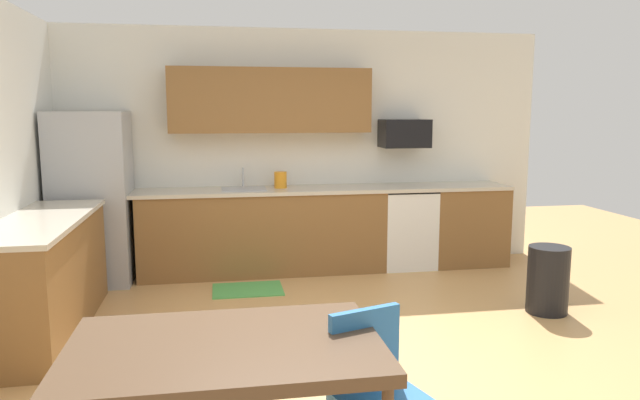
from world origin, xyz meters
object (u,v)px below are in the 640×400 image
object	(u,v)px
microwave	(404,133)
kettle	(280,181)
trash_bin	(548,280)
oven_range	(405,227)
chair_near_table	(377,386)
dining_table	(226,356)
refrigerator	(92,198)

from	to	relation	value
microwave	kettle	size ratio (longest dim) A/B	2.70
trash_bin	oven_range	bearing A→B (deg)	113.03
chair_near_table	dining_table	bearing A→B (deg)	178.23
chair_near_table	trash_bin	distance (m)	3.04
refrigerator	microwave	bearing A→B (deg)	3.02
refrigerator	microwave	xyz separation A→B (m)	(3.41, 0.18, 0.64)
trash_bin	kettle	xyz separation A→B (m)	(-2.19, 1.82, 0.72)
oven_range	trash_bin	world-z (taller)	oven_range
microwave	chair_near_table	distance (m)	4.36
oven_range	microwave	world-z (taller)	microwave
microwave	oven_range	bearing A→B (deg)	-90.00
kettle	microwave	bearing A→B (deg)	1.99
oven_range	dining_table	bearing A→B (deg)	-118.57
dining_table	chair_near_table	world-z (taller)	chair_near_table
refrigerator	trash_bin	world-z (taller)	refrigerator
oven_range	kettle	world-z (taller)	kettle
trash_bin	kettle	distance (m)	2.94
dining_table	trash_bin	size ratio (longest dim) A/B	2.33
refrigerator	chair_near_table	distance (m)	4.32
refrigerator	kettle	distance (m)	1.98
oven_range	microwave	xyz separation A→B (m)	(0.00, 0.10, 1.08)
oven_range	chair_near_table	bearing A→B (deg)	-109.93
microwave	dining_table	bearing A→B (deg)	-117.96
refrigerator	trash_bin	size ratio (longest dim) A/B	2.97
refrigerator	trash_bin	xyz separation A→B (m)	(4.16, -1.69, -0.59)
refrigerator	kettle	bearing A→B (deg)	3.77
oven_range	chair_near_table	world-z (taller)	oven_range
oven_range	kettle	xyz separation A→B (m)	(-1.44, 0.05, 0.56)
refrigerator	chair_near_table	xyz separation A→B (m)	(2.00, -3.81, -0.39)
kettle	oven_range	bearing A→B (deg)	-1.99
refrigerator	kettle	xyz separation A→B (m)	(1.97, 0.13, 0.13)
oven_range	microwave	distance (m)	1.08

